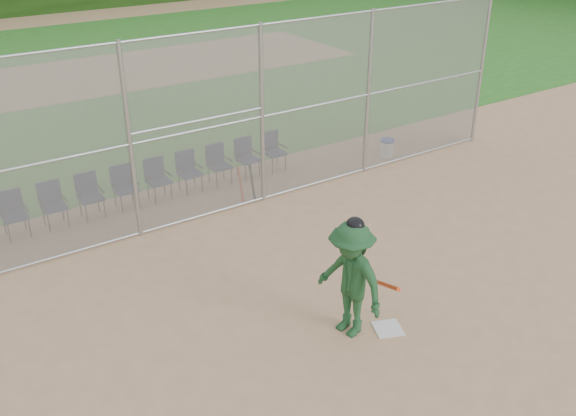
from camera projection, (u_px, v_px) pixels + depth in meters
ground at (373, 324)px, 10.56m from camera, size 100.00×100.00×0.00m
grass_strip at (57, 80)px, 23.92m from camera, size 100.00×100.00×0.00m
dirt_patch_far at (56, 80)px, 23.92m from camera, size 24.00×24.00×0.00m
backstop_fence at (221, 122)px, 13.35m from camera, size 16.09×0.09×4.00m
home_plate at (388, 328)px, 10.43m from camera, size 0.57×0.57×0.02m
batter_at_plate at (350, 279)px, 9.95m from camera, size 1.00×1.47×2.06m
water_cooler at (387, 148)px, 17.06m from camera, size 0.37×0.37×0.47m
spare_bats at (246, 183)px, 14.57m from camera, size 0.36×0.28×0.84m
chair_1 at (15, 216)px, 13.01m from camera, size 0.54×0.52×0.96m
chair_2 at (54, 206)px, 13.40m from camera, size 0.54×0.52×0.96m
chair_3 at (91, 197)px, 13.79m from camera, size 0.54×0.52×0.96m
chair_4 at (126, 188)px, 14.19m from camera, size 0.54×0.52×0.96m
chair_5 at (159, 180)px, 14.58m from camera, size 0.54×0.52×0.96m
chair_6 at (190, 173)px, 14.97m from camera, size 0.54×0.52×0.96m
chair_7 at (220, 165)px, 15.36m from camera, size 0.54×0.52×0.96m
chair_8 at (248, 158)px, 15.76m from camera, size 0.54×0.52×0.96m
chair_9 at (275, 152)px, 16.15m from camera, size 0.54×0.52×0.96m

